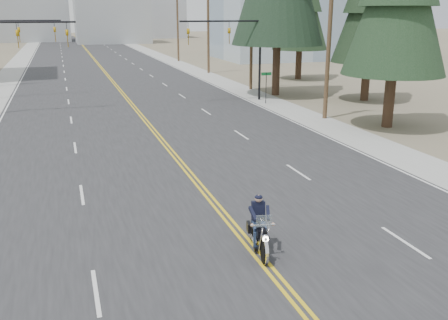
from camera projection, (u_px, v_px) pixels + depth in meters
road at (98, 64)px, 75.29m from camera, size 20.00×200.00×0.01m
sidewalk_left at (16, 66)px, 71.89m from camera, size 3.00×200.00×0.01m
sidewalk_right at (172, 61)px, 78.70m from camera, size 3.00×200.00×0.01m
traffic_mast_left at (7, 47)px, 36.57m from camera, size 7.10×0.26×7.00m
traffic_mast_right at (238, 43)px, 41.88m from camera, size 7.10×0.26×7.00m
traffic_mast_far at (11, 42)px, 43.79m from camera, size 6.10×0.26×7.00m
street_sign at (266, 82)px, 41.49m from camera, size 0.90×0.06×2.62m
utility_pole_b at (329, 33)px, 34.42m from camera, size 2.20×0.30×11.50m
utility_pole_c at (252, 30)px, 48.18m from camera, size 2.20×0.30×11.00m
utility_pole_d at (208, 24)px, 61.79m from camera, size 2.20×0.30×11.50m
utility_pole_e at (178, 24)px, 77.37m from camera, size 2.20×0.30×11.00m
haze_bldg_b at (111, 14)px, 125.86m from camera, size 18.00×14.00×14.00m
haze_bldg_c at (251, 6)px, 121.07m from camera, size 16.00×12.00×18.00m
haze_bldg_e at (159, 18)px, 153.98m from camera, size 14.00×14.00×12.00m
motorcyclist at (260, 225)px, 15.76m from camera, size 1.42×2.45×1.79m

